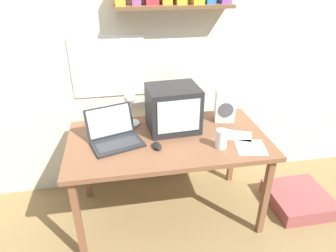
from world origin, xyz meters
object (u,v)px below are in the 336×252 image
(corner_desk, at_px, (168,145))
(laptop, at_px, (114,134))
(juice_glass, at_px, (221,140))
(loose_paper_near_monitor, at_px, (235,135))
(desk_lamp, at_px, (130,106))
(crt_monitor, at_px, (173,108))
(space_heater, at_px, (225,106))
(printed_handout, at_px, (251,147))
(computer_mouse, at_px, (157,146))
(floor_cushion, at_px, (298,199))

(corner_desk, relative_size, laptop, 3.48)
(juice_glass, height_order, loose_paper_near_monitor, juice_glass)
(laptop, height_order, desk_lamp, desk_lamp)
(juice_glass, xyz_separation_m, loose_paper_near_monitor, (0.16, 0.14, -0.06))
(laptop, relative_size, loose_paper_near_monitor, 1.47)
(crt_monitor, relative_size, space_heater, 1.52)
(printed_handout, relative_size, loose_paper_near_monitor, 0.84)
(juice_glass, height_order, computer_mouse, juice_glass)
(laptop, bearing_deg, crt_monitor, -2.86)
(computer_mouse, bearing_deg, space_heater, 28.15)
(crt_monitor, distance_m, printed_handout, 0.63)
(desk_lamp, bearing_deg, computer_mouse, -68.67)
(corner_desk, bearing_deg, desk_lamp, 137.54)
(laptop, bearing_deg, computer_mouse, -44.14)
(desk_lamp, bearing_deg, floor_cushion, -16.22)
(computer_mouse, height_order, loose_paper_near_monitor, computer_mouse)
(corner_desk, relative_size, desk_lamp, 4.92)
(crt_monitor, distance_m, laptop, 0.48)
(laptop, distance_m, floor_cushion, 1.69)
(juice_glass, bearing_deg, desk_lamp, 144.49)
(corner_desk, xyz_separation_m, crt_monitor, (0.06, 0.14, 0.23))
(computer_mouse, distance_m, printed_handout, 0.65)
(corner_desk, relative_size, space_heater, 5.59)
(crt_monitor, height_order, floor_cushion, crt_monitor)
(space_heater, xyz_separation_m, floor_cushion, (0.63, -0.31, -0.80))
(crt_monitor, xyz_separation_m, desk_lamp, (-0.32, 0.09, 0.01))
(laptop, height_order, juice_glass, laptop)
(juice_glass, relative_size, computer_mouse, 1.19)
(computer_mouse, distance_m, floor_cushion, 1.41)
(crt_monitor, bearing_deg, floor_cushion, -17.20)
(space_heater, bearing_deg, juice_glass, -101.35)
(juice_glass, distance_m, computer_mouse, 0.45)
(juice_glass, distance_m, floor_cushion, 1.08)
(space_heater, bearing_deg, crt_monitor, -161.32)
(floor_cushion, bearing_deg, crt_monitor, 166.53)
(desk_lamp, distance_m, juice_glass, 0.74)
(crt_monitor, height_order, laptop, crt_monitor)
(laptop, height_order, floor_cushion, laptop)
(computer_mouse, relative_size, floor_cushion, 0.24)
(desk_lamp, bearing_deg, corner_desk, -44.67)
(space_heater, bearing_deg, computer_mouse, -140.88)
(loose_paper_near_monitor, bearing_deg, computer_mouse, -173.43)
(desk_lamp, bearing_deg, space_heater, -4.55)
(computer_mouse, relative_size, printed_handout, 0.48)
(juice_glass, height_order, printed_handout, juice_glass)
(corner_desk, distance_m, floor_cushion, 1.29)
(desk_lamp, height_order, printed_handout, desk_lamp)
(space_heater, bearing_deg, laptop, -157.77)
(corner_desk, height_order, desk_lamp, desk_lamp)
(printed_handout, bearing_deg, computer_mouse, 170.19)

